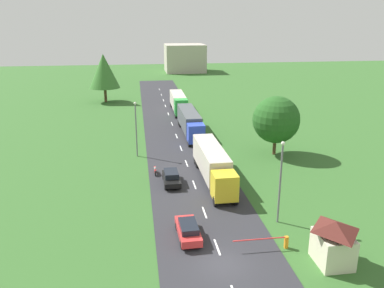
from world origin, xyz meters
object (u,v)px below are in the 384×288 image
(distant_building, at_px, (185,58))
(lamppost_lead, at_px, (281,178))
(truck_second, at_px, (190,121))
(tree_oak, at_px, (276,120))
(barrier_gate, at_px, (277,241))
(motorcycle_courier, at_px, (155,170))
(car_lead, at_px, (188,230))
(guard_booth, at_px, (334,242))
(lamppost_second, at_px, (136,126))
(truck_lead, at_px, (213,163))
(person_lead, at_px, (332,243))
(tree_maple, at_px, (104,71))
(person_second, at_px, (329,243))
(car_second, at_px, (171,177))
(truck_third, at_px, (178,102))

(distant_building, bearing_deg, lamppost_lead, -92.53)
(truck_second, bearing_deg, tree_oak, -48.39)
(barrier_gate, xyz_separation_m, lamppost_lead, (1.60, 4.30, 3.69))
(motorcycle_courier, height_order, distant_building, distant_building)
(distant_building, bearing_deg, car_lead, -96.91)
(tree_oak, bearing_deg, guard_booth, -99.45)
(distant_building, bearing_deg, tree_oak, -89.17)
(lamppost_second, bearing_deg, lamppost_lead, -58.05)
(truck_lead, xyz_separation_m, lamppost_second, (-8.57, 9.94, 2.05))
(guard_booth, height_order, lamppost_lead, lamppost_lead)
(truck_second, relative_size, person_lead, 8.58)
(truck_second, height_order, lamppost_second, lamppost_second)
(car_lead, bearing_deg, distant_building, 83.09)
(tree_maple, bearing_deg, person_second, -71.36)
(person_lead, distance_m, lamppost_second, 30.14)
(tree_oak, bearing_deg, lamppost_second, 174.45)
(car_second, bearing_deg, lamppost_lead, -48.66)
(car_lead, xyz_separation_m, tree_oak, (14.71, 20.26, 4.10))
(motorcycle_courier, height_order, lamppost_second, lamppost_second)
(motorcycle_courier, height_order, lamppost_lead, lamppost_lead)
(truck_third, distance_m, lamppost_lead, 46.80)
(motorcycle_courier, bearing_deg, guard_booth, -58.16)
(person_second, relative_size, tree_oak, 0.21)
(lamppost_lead, bearing_deg, distant_building, 87.47)
(person_second, bearing_deg, barrier_gate, 162.28)
(motorcycle_courier, xyz_separation_m, tree_maple, (-8.75, 45.22, 6.35))
(truck_lead, xyz_separation_m, car_second, (-4.81, -0.26, -1.37))
(truck_third, height_order, motorcycle_courier, truck_third)
(barrier_gate, bearing_deg, person_lead, -14.87)
(person_lead, bearing_deg, lamppost_second, 120.64)
(barrier_gate, height_order, tree_oak, tree_oak)
(barrier_gate, distance_m, tree_maple, 65.65)
(lamppost_second, height_order, tree_maple, tree_maple)
(guard_booth, bearing_deg, tree_oak, 80.55)
(car_lead, xyz_separation_m, motorcycle_courier, (-2.03, 15.11, -0.29))
(truck_third, xyz_separation_m, distant_building, (8.99, 62.33, 2.62))
(car_lead, bearing_deg, truck_second, 81.98)
(car_lead, relative_size, lamppost_lead, 0.58)
(truck_lead, height_order, guard_booth, truck_lead)
(distant_building, bearing_deg, truck_second, -96.45)
(guard_booth, relative_size, person_second, 2.04)
(truck_lead, relative_size, guard_booth, 3.83)
(truck_lead, bearing_deg, person_second, -68.16)
(truck_third, height_order, barrier_gate, truck_third)
(truck_third, bearing_deg, truck_second, -89.73)
(truck_lead, relative_size, person_second, 7.83)
(motorcycle_courier, bearing_deg, car_lead, -82.33)
(distant_building, bearing_deg, person_second, -91.28)
(guard_booth, height_order, barrier_gate, guard_booth)
(lamppost_second, bearing_deg, tree_maple, 99.89)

